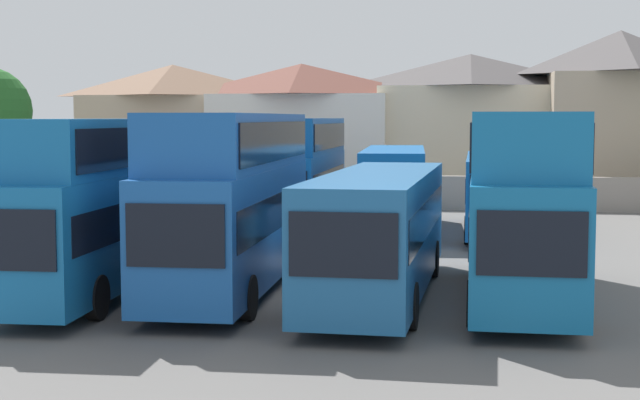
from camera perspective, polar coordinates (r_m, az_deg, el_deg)
ground at (r=43.45m, az=2.83°, el=-1.42°), size 140.00×140.00×0.00m
depot_boundary_wall at (r=50.28m, az=3.58°, el=0.48°), size 56.00×0.50×1.80m
bus_1 at (r=26.86m, az=-12.95°, el=0.32°), size 2.72×11.73×4.82m
bus_2 at (r=26.03m, az=-5.34°, el=0.45°), size 2.70×10.90×4.96m
bus_3 at (r=25.32m, az=3.62°, el=-1.61°), size 3.13×12.10×3.38m
bus_4 at (r=25.29m, az=12.05°, el=0.25°), size 2.84×10.70×4.98m
bus_5 at (r=41.59m, az=-5.58°, el=2.14°), size 3.29×10.66×4.96m
bus_6 at (r=40.92m, az=-1.09°, el=2.01°), size 2.60×10.38×4.83m
bus_7 at (r=40.43m, az=4.51°, el=0.96°), size 2.97×11.10×3.53m
bus_8 at (r=39.98m, az=10.68°, el=0.64°), size 2.77×11.61×3.27m
house_terrace_left at (r=60.55m, az=-8.87°, el=4.29°), size 11.01×6.82×8.20m
house_terrace_centre at (r=57.88m, az=-1.13°, el=4.29°), size 11.19×6.33×8.15m
house_terrace_right at (r=58.18m, az=9.05°, el=4.51°), size 11.37×6.77×8.70m
house_terrace_far_right at (r=57.58m, az=17.63°, el=4.94°), size 8.57×8.20×9.89m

